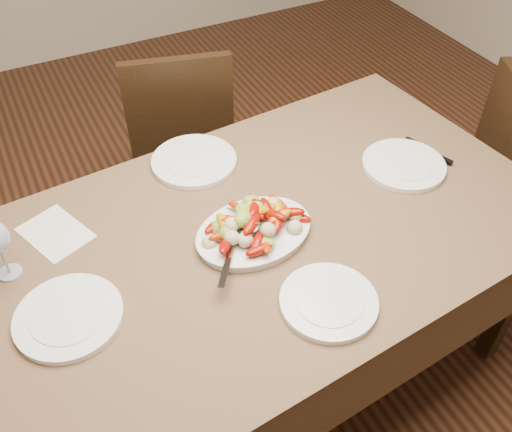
{
  "coord_description": "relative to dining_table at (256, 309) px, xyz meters",
  "views": [
    {
      "loc": [
        -0.62,
        -0.91,
        1.96
      ],
      "look_at": [
        -0.07,
        0.16,
        0.82
      ],
      "focal_mm": 40.0,
      "sensor_mm": 36.0,
      "label": 1
    }
  ],
  "objects": [
    {
      "name": "floor",
      "position": [
        0.07,
        -0.16,
        -0.38
      ],
      "size": [
        6.0,
        6.0,
        0.0
      ],
      "primitive_type": "plane",
      "color": "#3B1F12",
      "rests_on": "ground"
    },
    {
      "name": "dining_table",
      "position": [
        0.0,
        0.0,
        0.0
      ],
      "size": [
        1.93,
        1.2,
        0.76
      ],
      "primitive_type": "cube",
      "rotation": [
        0.0,
        0.0,
        0.09
      ],
      "color": "brown",
      "rests_on": "ground"
    },
    {
      "name": "chair_far",
      "position": [
        0.1,
        0.94,
        0.1
      ],
      "size": [
        0.51,
        0.51,
        0.95
      ],
      "primitive_type": null,
      "rotation": [
        0.0,
        0.0,
        2.88
      ],
      "color": "black",
      "rests_on": "ground"
    },
    {
      "name": "serving_platter",
      "position": [
        -0.02,
        -0.02,
        0.39
      ],
      "size": [
        0.37,
        0.29,
        0.02
      ],
      "primitive_type": "ellipsoid",
      "rotation": [
        0.0,
        0.0,
        0.09
      ],
      "color": "white",
      "rests_on": "dining_table"
    },
    {
      "name": "roasted_vegetables",
      "position": [
        -0.02,
        -0.02,
        0.45
      ],
      "size": [
        0.3,
        0.22,
        0.09
      ],
      "primitive_type": null,
      "rotation": [
        0.0,
        0.0,
        0.09
      ],
      "color": "#840902",
      "rests_on": "serving_platter"
    },
    {
      "name": "serving_spoon",
      "position": [
        -0.08,
        -0.06,
        0.43
      ],
      "size": [
        0.26,
        0.21,
        0.03
      ],
      "primitive_type": null,
      "rotation": [
        0.0,
        0.0,
        -0.61
      ],
      "color": "#9EA0A8",
      "rests_on": "serving_platter"
    },
    {
      "name": "plate_left",
      "position": [
        -0.57,
        -0.07,
        0.39
      ],
      "size": [
        0.28,
        0.28,
        0.02
      ],
      "primitive_type": "cylinder",
      "color": "white",
      "rests_on": "dining_table"
    },
    {
      "name": "plate_right",
      "position": [
        0.58,
        0.05,
        0.39
      ],
      "size": [
        0.28,
        0.28,
        0.02
      ],
      "primitive_type": "cylinder",
      "color": "white",
      "rests_on": "dining_table"
    },
    {
      "name": "plate_far",
      "position": [
        -0.04,
        0.39,
        0.39
      ],
      "size": [
        0.29,
        0.29,
        0.02
      ],
      "primitive_type": "cylinder",
      "color": "white",
      "rests_on": "dining_table"
    },
    {
      "name": "plate_near",
      "position": [
        0.05,
        -0.33,
        0.39
      ],
      "size": [
        0.26,
        0.26,
        0.02
      ],
      "primitive_type": "cylinder",
      "color": "white",
      "rests_on": "dining_table"
    },
    {
      "name": "menu_card",
      "position": [
        -0.54,
        0.26,
        0.38
      ],
      "size": [
        0.22,
        0.25,
        0.0
      ],
      "primitive_type": "cube",
      "rotation": [
        0.0,
        0.0,
        0.37
      ],
      "color": "silver",
      "rests_on": "dining_table"
    },
    {
      "name": "table_knife",
      "position": [
        0.71,
        0.06,
        0.38
      ],
      "size": [
        0.08,
        0.19,
        0.01
      ],
      "primitive_type": null,
      "rotation": [
        0.0,
        0.0,
        0.33
      ],
      "color": "#9EA0A8",
      "rests_on": "dining_table"
    }
  ]
}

